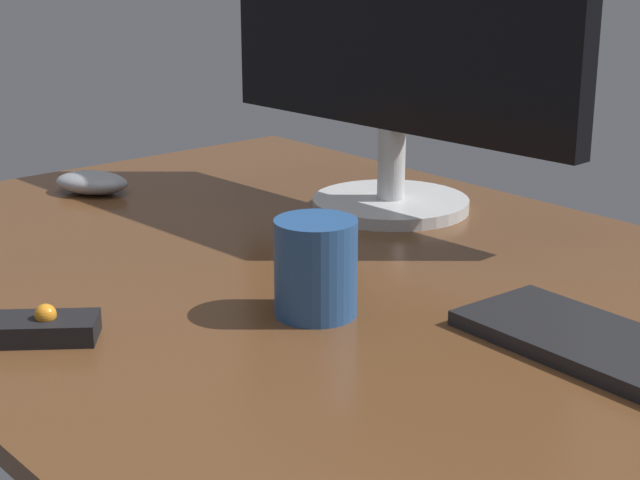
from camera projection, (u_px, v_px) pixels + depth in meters
desk at (376, 304)px, 103.56cm from camera, size 140.00×84.00×2.00cm
monitor at (394, 37)px, 127.15cm from camera, size 56.07×20.51×40.09cm
computer_mouse at (92, 182)px, 141.35cm from camera, size 12.54×11.23×3.08cm
media_remote at (12, 329)px, 91.86cm from camera, size 13.32×15.36×3.37cm
coffee_mug at (318, 269)px, 96.61cm from camera, size 7.96×7.96×9.43cm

